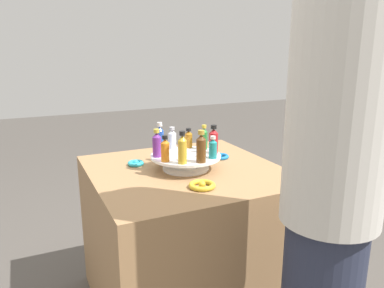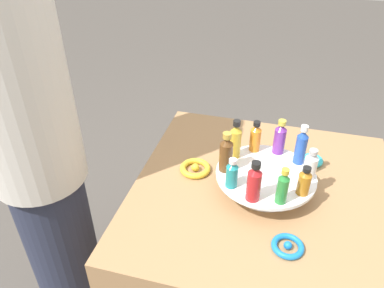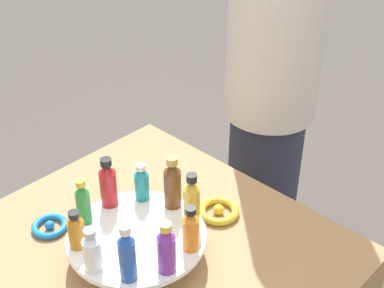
{
  "view_description": "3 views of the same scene",
  "coord_description": "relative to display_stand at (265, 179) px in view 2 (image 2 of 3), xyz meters",
  "views": [
    {
      "loc": [
        0.67,
        1.52,
        1.27
      ],
      "look_at": [
        -0.01,
        0.05,
        0.85
      ],
      "focal_mm": 35.0,
      "sensor_mm": 36.0,
      "label": 1
    },
    {
      "loc": [
        -0.97,
        -0.01,
        1.55
      ],
      "look_at": [
        -0.05,
        0.23,
        0.89
      ],
      "focal_mm": 35.0,
      "sensor_mm": 36.0,
      "label": 2
    },
    {
      "loc": [
        0.73,
        -0.58,
        1.63
      ],
      "look_at": [
        -0.05,
        0.24,
        0.9
      ],
      "focal_mm": 50.0,
      "sensor_mm": 36.0,
      "label": 3
    }
  ],
  "objects": [
    {
      "name": "bottle_red",
      "position": [
        -0.13,
        0.03,
        0.09
      ],
      "size": [
        0.04,
        0.04,
        0.13
      ],
      "color": "#B21E23",
      "rests_on": "display_stand"
    },
    {
      "name": "bottle_blue",
      "position": [
        0.09,
        -0.1,
        0.09
      ],
      "size": [
        0.04,
        0.04,
        0.14
      ],
      "color": "#234CAD",
      "rests_on": "display_stand"
    },
    {
      "name": "bottle_orange",
      "position": [
        0.12,
        0.05,
        0.08
      ],
      "size": [
        0.04,
        0.04,
        0.12
      ],
      "color": "orange",
      "rests_on": "display_stand"
    },
    {
      "name": "bottle_purple",
      "position": [
        0.13,
        -0.03,
        0.08
      ],
      "size": [
        0.04,
        0.04,
        0.13
      ],
      "color": "#702D93",
      "rests_on": "display_stand"
    },
    {
      "name": "ribbon_bow_teal",
      "position": [
        0.19,
        -0.16,
        -0.03
      ],
      "size": [
        0.08,
        0.08,
        0.03
      ],
      "color": "#2DB7CC",
      "rests_on": "party_table"
    },
    {
      "name": "party_table",
      "position": [
        0.0,
        0.0,
        -0.4
      ],
      "size": [
        0.86,
        0.86,
        0.72
      ],
      "color": "#9E754C",
      "rests_on": "ground_plane"
    },
    {
      "name": "bottle_gold",
      "position": [
        0.07,
        0.12,
        0.09
      ],
      "size": [
        0.04,
        0.04,
        0.14
      ],
      "color": "gold",
      "rests_on": "display_stand"
    },
    {
      "name": "display_stand",
      "position": [
        0.0,
        0.0,
        0.0
      ],
      "size": [
        0.32,
        0.32,
        0.07
      ],
      "color": "white",
      "rests_on": "party_table"
    },
    {
      "name": "bottle_clear",
      "position": [
        0.01,
        -0.13,
        0.07
      ],
      "size": [
        0.04,
        0.04,
        0.11
      ],
      "color": "silver",
      "rests_on": "display_stand"
    },
    {
      "name": "bottle_green",
      "position": [
        -0.12,
        -0.05,
        0.08
      ],
      "size": [
        0.03,
        0.03,
        0.12
      ],
      "color": "#288438",
      "rests_on": "display_stand"
    },
    {
      "name": "bottle_brown",
      "position": [
        -0.01,
        0.13,
        0.09
      ],
      "size": [
        0.04,
        0.04,
        0.14
      ],
      "color": "brown",
      "rests_on": "display_stand"
    },
    {
      "name": "person_figure",
      "position": [
        -0.16,
        0.73,
        0.14
      ],
      "size": [
        0.3,
        0.3,
        1.78
      ],
      "rotation": [
        0.0,
        0.0,
        -1.35
      ],
      "color": "#282D42",
      "rests_on": "ground_plane"
    },
    {
      "name": "ribbon_bow_gold",
      "position": [
        0.04,
        0.25,
        -0.03
      ],
      "size": [
        0.11,
        0.11,
        0.03
      ],
      "color": "gold",
      "rests_on": "party_table"
    },
    {
      "name": "ribbon_bow_blue",
      "position": [
        -0.23,
        -0.09,
        -0.04
      ],
      "size": [
        0.09,
        0.09,
        0.02
      ],
      "color": "blue",
      "rests_on": "party_table"
    },
    {
      "name": "bottle_amber",
      "position": [
        -0.07,
        -0.12,
        0.07
      ],
      "size": [
        0.04,
        0.04,
        0.1
      ],
      "color": "#AD6B19",
      "rests_on": "display_stand"
    },
    {
      "name": "bottle_teal",
      "position": [
        -0.09,
        0.1,
        0.07
      ],
      "size": [
        0.04,
        0.04,
        0.1
      ],
      "color": "teal",
      "rests_on": "display_stand"
    }
  ]
}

